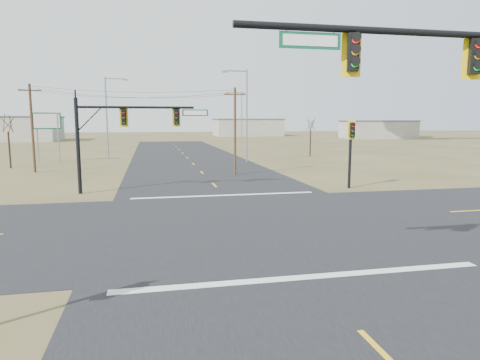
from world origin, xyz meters
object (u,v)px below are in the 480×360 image
Objects in this scene: pedestal_signal_ne at (351,140)px; streetlight_c at (108,113)px; utility_pole_far at (32,126)px; streetlight_a at (245,111)px; streetlight_b at (240,117)px; highway_sign at (47,127)px; bare_tree_c at (311,124)px; utility_pole_near at (235,129)px; mast_arm_far at (127,124)px; bare_tree_a at (7,123)px.

streetlight_c is (-19.03, 27.75, 2.21)m from pedestal_signal_ne.
streetlight_a reaches higher than utility_pole_far.
streetlight_c is at bearing -146.76° from streetlight_b.
bare_tree_c is (32.89, 1.19, 0.29)m from highway_sign.
streetlight_b is (26.60, 17.20, 1.31)m from highway_sign.
streetlight_a is (-3.30, 20.28, 2.45)m from pedestal_signal_ne.
utility_pole_near is 19.03m from utility_pole_far.
streetlight_b is at bearing 47.00° from utility_pole_far.
bare_tree_c is at bearing -11.77° from highway_sign.
utility_pole_near is at bearing -54.00° from highway_sign.
pedestal_signal_ne is 0.88× the size of bare_tree_c.
mast_arm_far is 16.19m from utility_pole_far.
bare_tree_a is (-9.06, -8.61, -1.07)m from streetlight_c.
highway_sign is 0.54× the size of streetlight_a.
streetlight_a is at bearing 47.74° from mast_arm_far.
streetlight_a is 1.04× the size of streetlight_c.
highway_sign is (-25.70, 25.30, 0.60)m from pedestal_signal_ne.
bare_tree_a reaches higher than pedestal_signal_ne.
bare_tree_c is at bearing 0.37° from streetlight_c.
streetlight_b is at bearing 77.25° from utility_pole_near.
streetlight_a is 12.28m from bare_tree_c.
streetlight_a is at bearing -26.47° from highway_sign.
bare_tree_a is at bearing 116.78° from mast_arm_far.
highway_sign is 7.28m from streetlight_c.
pedestal_signal_ne is 0.63× the size of utility_pole_near.
mast_arm_far reaches higher than highway_sign.
pedestal_signal_ne is at bearing -14.99° from mast_arm_far.
streetlight_a reaches higher than bare_tree_c.
utility_pole_near is at bearing 131.06° from pedestal_signal_ne.
bare_tree_c is at bearing 19.82° from utility_pole_far.
streetlight_b is (0.90, 42.50, 1.91)m from pedestal_signal_ne.
mast_arm_far is 33.67m from bare_tree_c.
pedestal_signal_ne is at bearing -94.48° from streetlight_b.
mast_arm_far is 1.14× the size of utility_pole_near.
pedestal_signal_ne is 0.60× the size of utility_pole_far.
streetlight_b is (16.45, 40.84, 0.80)m from mast_arm_far.
utility_pole_near is at bearing -100.10° from streetlight_a.
utility_pole_near is 0.94× the size of utility_pole_far.
pedestal_signal_ne is at bearing -31.13° from utility_pole_far.
mast_arm_far is at bearing 179.19° from pedestal_signal_ne.
utility_pole_far is 0.77× the size of streetlight_a.
bare_tree_c is at bearing 38.62° from mast_arm_far.
streetlight_b is 1.65× the size of bare_tree_a.
utility_pole_far reaches higher than pedestal_signal_ne.
streetlight_b reaches higher than utility_pole_near.
highway_sign is at bearing 140.73° from pedestal_signal_ne.
bare_tree_a is 1.05× the size of bare_tree_c.
utility_pole_near is at bearing 31.36° from mast_arm_far.
utility_pole_near is at bearing -17.60° from utility_pole_far.
mast_arm_far is at bearing -139.74° from utility_pole_near.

